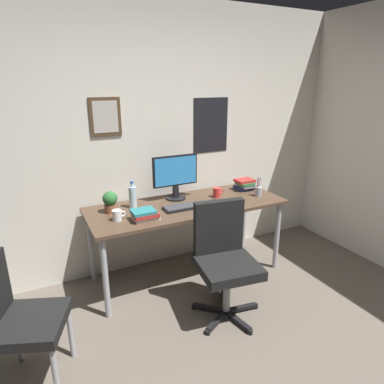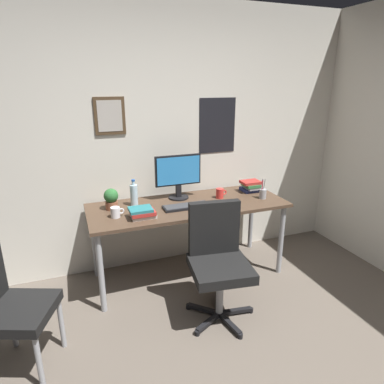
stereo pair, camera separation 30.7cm
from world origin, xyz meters
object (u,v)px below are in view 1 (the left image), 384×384
at_px(water_bottle, 133,197).
at_px(pen_cup, 258,191).
at_px(potted_plant, 110,201).
at_px(book_stack_left, 245,184).
at_px(coffee_mug_far, 117,215).
at_px(computer_mouse, 215,201).
at_px(book_stack_right, 145,215).
at_px(side_chair, 16,316).
at_px(monitor, 175,175).
at_px(keyboard, 186,206).
at_px(coffee_mug_near, 217,192).
at_px(office_chair, 224,254).

relative_size(water_bottle, pen_cup, 1.26).
bearing_deg(pen_cup, potted_plant, 171.18).
bearing_deg(book_stack_left, coffee_mug_far, -171.22).
relative_size(computer_mouse, book_stack_right, 0.49).
height_order(book_stack_left, book_stack_right, book_stack_left).
distance_m(potted_plant, book_stack_left, 1.45).
bearing_deg(side_chair, monitor, 31.15).
height_order(keyboard, book_stack_right, book_stack_right).
distance_m(keyboard, coffee_mug_near, 0.43).
bearing_deg(side_chair, keyboard, 22.61).
bearing_deg(computer_mouse, potted_plant, 167.27).
distance_m(coffee_mug_far, pen_cup, 1.44).
bearing_deg(keyboard, book_stack_left, 15.16).
height_order(monitor, coffee_mug_far, monitor).
height_order(side_chair, potted_plant, potted_plant).
bearing_deg(monitor, computer_mouse, -46.37).
distance_m(office_chair, coffee_mug_far, 0.94).
bearing_deg(keyboard, water_bottle, 152.87).
xyz_separation_m(water_bottle, coffee_mug_near, (0.84, -0.09, -0.06)).
relative_size(office_chair, side_chair, 1.09).
xyz_separation_m(coffee_mug_near, pen_cup, (0.39, -0.16, 0.01)).
height_order(office_chair, coffee_mug_near, office_chair).
xyz_separation_m(potted_plant, book_stack_right, (0.22, -0.29, -0.06)).
relative_size(potted_plant, pen_cup, 0.98).
bearing_deg(book_stack_left, book_stack_right, -165.91).
distance_m(monitor, potted_plant, 0.68).
bearing_deg(office_chair, coffee_mug_far, 142.46).
height_order(pen_cup, book_stack_right, pen_cup).
relative_size(keyboard, coffee_mug_near, 3.82).
height_order(side_chair, coffee_mug_near, side_chair).
bearing_deg(office_chair, side_chair, -178.22).
bearing_deg(office_chair, potted_plant, 133.60).
relative_size(potted_plant, book_stack_right, 0.87).
bearing_deg(computer_mouse, pen_cup, -1.14).
xyz_separation_m(side_chair, potted_plant, (0.80, 0.80, 0.36)).
bearing_deg(water_bottle, book_stack_left, -0.34).
relative_size(keyboard, coffee_mug_far, 3.66).
distance_m(book_stack_left, book_stack_right, 1.27).
bearing_deg(pen_cup, book_stack_left, 89.41).
bearing_deg(book_stack_left, water_bottle, 179.66).
relative_size(side_chair, computer_mouse, 7.95).
height_order(office_chair, pen_cup, pen_cup).
relative_size(water_bottle, coffee_mug_near, 2.24).
relative_size(side_chair, book_stack_right, 3.92).
height_order(keyboard, coffee_mug_far, coffee_mug_far).
xyz_separation_m(office_chair, pen_cup, (0.73, 0.53, 0.28)).
xyz_separation_m(office_chair, monitor, (-0.05, 0.84, 0.47)).
bearing_deg(book_stack_right, side_chair, -153.33).
relative_size(computer_mouse, book_stack_left, 0.56).
height_order(water_bottle, coffee_mug_near, water_bottle).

